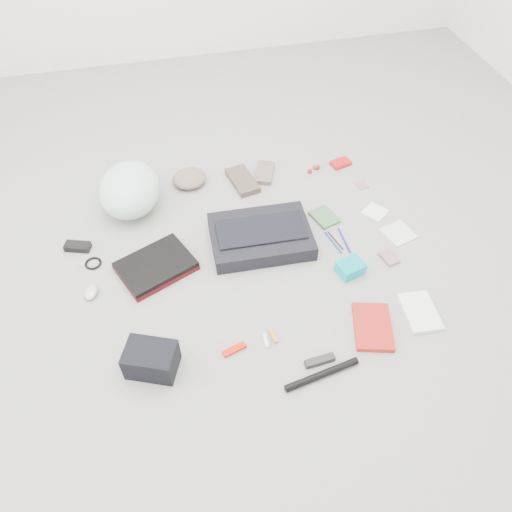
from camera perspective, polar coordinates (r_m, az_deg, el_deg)
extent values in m
plane|color=gray|center=(2.24, 0.00, -0.85)|extent=(4.00, 4.00, 0.00)
cube|color=black|center=(2.30, 0.55, 2.26)|extent=(0.47, 0.34, 0.08)
cube|color=black|center=(2.27, 0.56, 3.02)|extent=(0.41, 0.20, 0.01)
cube|color=#490A0E|center=(2.25, -11.33, -1.29)|extent=(0.38, 0.34, 0.02)
cube|color=black|center=(2.24, -11.41, -0.94)|extent=(0.38, 0.33, 0.02)
ellipsoid|color=white|center=(2.51, -14.23, 7.38)|extent=(0.36, 0.42, 0.22)
ellipsoid|color=#7B6B56|center=(2.64, -7.64, 8.79)|extent=(0.21, 0.20, 0.06)
cube|color=brown|center=(2.63, -1.56, 8.61)|extent=(0.15, 0.24, 0.03)
cube|color=#716259|center=(2.68, 0.98, 9.50)|extent=(0.14, 0.19, 0.03)
cube|color=black|center=(2.43, -19.72, 1.02)|extent=(0.13, 0.09, 0.03)
torus|color=black|center=(2.35, -18.11, -0.80)|extent=(0.08, 0.08, 0.01)
ellipsoid|color=#BBBBBB|center=(2.23, -18.31, -3.91)|extent=(0.08, 0.10, 0.03)
cube|color=black|center=(1.93, -11.88, -11.51)|extent=(0.22, 0.19, 0.12)
cube|color=red|center=(1.97, -2.50, -10.63)|extent=(0.10, 0.05, 0.01)
cylinder|color=white|center=(1.99, 1.14, -9.64)|extent=(0.02, 0.06, 0.02)
cylinder|color=orange|center=(2.00, 1.99, -9.12)|extent=(0.03, 0.07, 0.02)
cube|color=black|center=(1.96, 7.29, -11.78)|extent=(0.12, 0.04, 0.02)
cylinder|color=black|center=(1.93, 7.53, -13.28)|extent=(0.30, 0.08, 0.03)
cube|color=red|center=(2.07, 13.19, -7.89)|extent=(0.20, 0.25, 0.02)
cube|color=white|center=(2.17, 18.21, -6.09)|extent=(0.14, 0.20, 0.02)
cube|color=#3E683C|center=(2.46, 7.80, 4.43)|extent=(0.14, 0.16, 0.02)
cylinder|color=navy|center=(2.35, 8.80, 1.54)|extent=(0.04, 0.15, 0.01)
cylinder|color=black|center=(2.36, 9.08, 1.76)|extent=(0.04, 0.12, 0.01)
cylinder|color=navy|center=(2.37, 10.05, 1.78)|extent=(0.01, 0.16, 0.01)
cube|color=#05A6B6|center=(2.23, 10.73, -1.34)|extent=(0.13, 0.11, 0.06)
cube|color=gray|center=(2.33, 14.97, -0.19)|extent=(0.08, 0.10, 0.02)
cube|color=white|center=(2.54, 13.44, 4.94)|extent=(0.14, 0.14, 0.01)
cube|color=silver|center=(2.46, 15.98, 2.52)|extent=(0.16, 0.16, 0.01)
sphere|color=red|center=(2.71, 6.16, 9.62)|extent=(0.03, 0.03, 0.03)
sphere|color=#A42E19|center=(2.74, 6.76, 10.05)|extent=(0.03, 0.03, 0.02)
sphere|color=#A2191B|center=(2.74, 7.03, 10.06)|extent=(0.03, 0.03, 0.03)
cube|color=red|center=(2.79, 9.65, 10.41)|extent=(0.12, 0.09, 0.02)
cube|color=gray|center=(2.68, 11.95, 7.99)|extent=(0.07, 0.08, 0.00)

